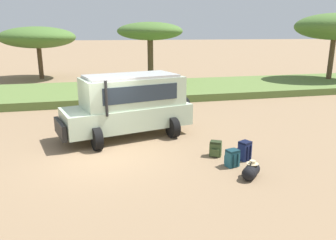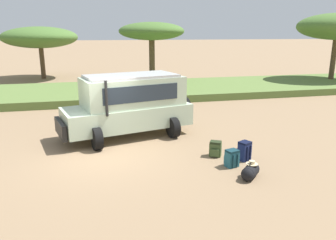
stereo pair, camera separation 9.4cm
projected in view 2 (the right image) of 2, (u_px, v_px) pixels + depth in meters
The scene contains 9 objects.
ground_plane at pixel (105, 155), 11.08m from camera, with size 320.00×320.00×0.00m, color #8C7051.
grass_bank at pixel (96, 92), 21.31m from camera, with size 120.00×7.00×0.44m.
safari_vehicle at pixel (130, 104), 12.81m from camera, with size 5.48×3.45×2.44m.
backpack_beside_front_wheel at pixel (215, 149), 10.91m from camera, with size 0.46×0.47×0.52m.
backpack_cluster_center at pixel (244, 151), 10.56m from camera, with size 0.46×0.48×0.63m.
backpack_near_rear_wheel at pixel (232, 158), 10.07m from camera, with size 0.44×0.45×0.54m.
duffel_bag_low_black_case at pixel (250, 171), 9.30m from camera, with size 0.71×0.70×0.48m.
acacia_tree_far_left at pixel (40, 38), 28.28m from camera, with size 6.37×6.72×4.48m.
acacia_tree_left_mid at pixel (152, 32), 23.98m from camera, with size 4.82×4.44×4.73m.
Camera 2 is at (-0.35, -10.60, 4.03)m, focal length 35.00 mm.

